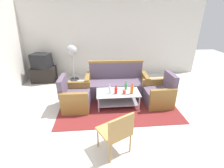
{
  "coord_description": "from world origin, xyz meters",
  "views": [
    {
      "loc": [
        -0.59,
        -3.0,
        2.32
      ],
      "look_at": [
        -0.26,
        0.65,
        0.65
      ],
      "focal_mm": 25.85,
      "sensor_mm": 36.0,
      "label": 1
    }
  ],
  "objects": [
    {
      "name": "cup",
      "position": [
        0.04,
        0.56,
        0.46
      ],
      "size": [
        0.08,
        0.08,
        0.1
      ],
      "primitive_type": "cylinder",
      "color": "red",
      "rests_on": "coffee_table"
    },
    {
      "name": "armchair_left",
      "position": [
        -1.21,
        0.68,
        0.29
      ],
      "size": [
        0.72,
        0.78,
        0.85
      ],
      "rotation": [
        0.0,
        0.0,
        -1.61
      ],
      "color": "#5B4C60",
      "rests_on": "rug"
    },
    {
      "name": "coffee_table",
      "position": [
        -0.11,
        0.67,
        0.27
      ],
      "size": [
        1.1,
        0.6,
        0.4
      ],
      "color": "silver",
      "rests_on": "rug"
    },
    {
      "name": "wall_back",
      "position": [
        0.0,
        3.06,
        1.4
      ],
      "size": [
        6.52,
        0.12,
        2.8
      ],
      "color": "silver",
      "rests_on": "ground"
    },
    {
      "name": "tv_stand",
      "position": [
        -2.53,
        2.55,
        0.26
      ],
      "size": [
        0.8,
        0.5,
        0.52
      ],
      "primitive_type": "cube",
      "color": "black",
      "rests_on": "ground"
    },
    {
      "name": "armchair_right",
      "position": [
        1.0,
        0.69,
        0.29
      ],
      "size": [
        0.72,
        0.78,
        0.85
      ],
      "rotation": [
        0.0,
        0.0,
        1.61
      ],
      "color": "#5B4C60",
      "rests_on": "rug"
    },
    {
      "name": "pedestal_fan",
      "position": [
        -1.48,
        2.6,
        1.01
      ],
      "size": [
        0.36,
        0.36,
        1.27
      ],
      "color": "#2D2D33",
      "rests_on": "ground"
    },
    {
      "name": "bottle_red",
      "position": [
        -0.17,
        0.59,
        0.5
      ],
      "size": [
        0.08,
        0.08,
        0.23
      ],
      "color": "red",
      "rests_on": "coffee_table"
    },
    {
      "name": "rug",
      "position": [
        -0.11,
        0.75,
        0.01
      ],
      "size": [
        3.03,
        2.01,
        0.01
      ],
      "primitive_type": "cube",
      "color": "maroon",
      "rests_on": "ground"
    },
    {
      "name": "bottle_orange",
      "position": [
        0.23,
        0.55,
        0.52
      ],
      "size": [
        0.08,
        0.08,
        0.3
      ],
      "color": "#D85919",
      "rests_on": "coffee_table"
    },
    {
      "name": "couch",
      "position": [
        -0.07,
        1.36,
        0.32
      ],
      "size": [
        1.82,
        0.79,
        0.96
      ],
      "rotation": [
        0.0,
        0.0,
        3.11
      ],
      "color": "#5B4C60",
      "rests_on": "rug"
    },
    {
      "name": "wicker_chair",
      "position": [
        -0.32,
        -0.88,
        0.49
      ],
      "size": [
        0.65,
        0.65,
        0.84
      ],
      "rotation": [
        0.0,
        0.0,
        0.48
      ],
      "color": "#AD844C",
      "rests_on": "ground"
    },
    {
      "name": "bottle_clear",
      "position": [
        -0.33,
        0.6,
        0.51
      ],
      "size": [
        0.07,
        0.07,
        0.27
      ],
      "color": "silver",
      "rests_on": "coffee_table"
    },
    {
      "name": "bottle_green",
      "position": [
        0.11,
        0.78,
        0.5
      ],
      "size": [
        0.06,
        0.06,
        0.24
      ],
      "color": "#2D8C38",
      "rests_on": "coffee_table"
    },
    {
      "name": "television",
      "position": [
        -2.53,
        2.55,
        0.76
      ],
      "size": [
        0.69,
        0.57,
        0.48
      ],
      "rotation": [
        0.0,
        0.0,
        2.89
      ],
      "color": "black",
      "rests_on": "tv_stand"
    },
    {
      "name": "ground_plane",
      "position": [
        0.0,
        0.0,
        0.0
      ],
      "size": [
        14.0,
        14.0,
        0.0
      ],
      "primitive_type": "plane",
      "color": "beige"
    }
  ]
}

